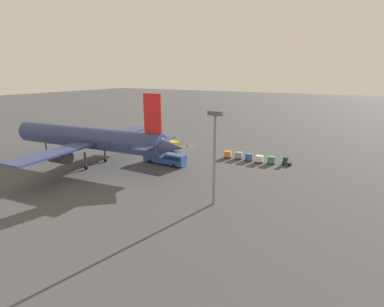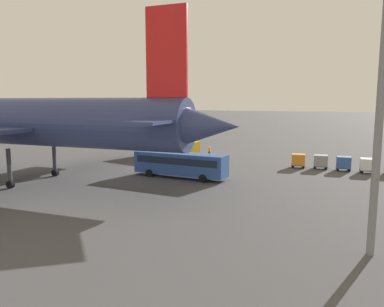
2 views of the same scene
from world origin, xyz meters
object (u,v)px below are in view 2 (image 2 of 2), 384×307
cargo_cart_grey (321,161)px  airplane (20,122)px  shuttle_bus_far (180,163)px  cargo_cart_blue (344,163)px  cargo_cart_white (368,165)px  cargo_cart_orange (298,160)px  worker_person (209,151)px  shuttle_bus_near (167,147)px

cargo_cart_grey → airplane: bearing=37.2°
shuttle_bus_far → cargo_cart_grey: (-15.85, -14.55, -0.76)m
cargo_cart_blue → shuttle_bus_far: bearing=37.1°
shuttle_bus_far → cargo_cart_grey: 21.53m
shuttle_bus_far → cargo_cart_white: shuttle_bus_far is taller
cargo_cart_orange → cargo_cart_blue: bearing=-178.0°
cargo_cart_white → worker_person: bearing=-11.9°
worker_person → cargo_cart_blue: size_ratio=0.78×
cargo_cart_white → cargo_cart_blue: 3.19m
worker_person → cargo_cart_white: bearing=168.1°
airplane → cargo_cart_grey: size_ratio=25.10×
shuttle_bus_far → cargo_cart_grey: bearing=-136.3°
worker_person → airplane: bearing=66.8°
shuttle_bus_near → worker_person: shuttle_bus_near is taller
shuttle_bus_near → cargo_cart_grey: (-25.49, -0.96, -0.75)m
cargo_cart_blue → cargo_cart_grey: 3.16m
airplane → cargo_cart_white: airplane is taller
airplane → cargo_cart_orange: 38.86m
shuttle_bus_far → cargo_cart_orange: size_ratio=5.72×
cargo_cart_white → cargo_cart_blue: same height
shuttle_bus_near → cargo_cart_white: size_ratio=5.72×
shuttle_bus_far → cargo_cart_orange: 19.02m
shuttle_bus_far → cargo_cart_blue: 23.84m
worker_person → shuttle_bus_near: bearing=46.8°
shuttle_bus_far → worker_person: bearing=-76.9°
airplane → cargo_cart_white: (-39.05, -24.20, -6.16)m
cargo_cart_white → cargo_cart_blue: size_ratio=1.00×
worker_person → cargo_cart_white: size_ratio=0.78×
airplane → worker_person: size_ratio=32.07×
shuttle_bus_far → cargo_cart_orange: shuttle_bus_far is taller
airplane → shuttle_bus_far: 20.50m
airplane → shuttle_bus_near: bearing=-111.9°
worker_person → cargo_cart_white: cargo_cart_white is taller
cargo_cart_blue → cargo_cart_orange: bearing=2.0°
shuttle_bus_far → worker_person: size_ratio=7.31×
cargo_cart_white → cargo_cart_orange: 9.46m
shuttle_bus_near → cargo_cart_orange: bearing=-167.8°
cargo_cart_blue → airplane: bearing=34.5°
cargo_cart_grey → cargo_cart_orange: size_ratio=1.00×
cargo_cart_blue → cargo_cart_grey: (3.15, -0.19, 0.00)m
cargo_cart_white → cargo_cart_grey: size_ratio=1.00×
worker_person → cargo_cart_blue: (-23.13, 5.09, 0.32)m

